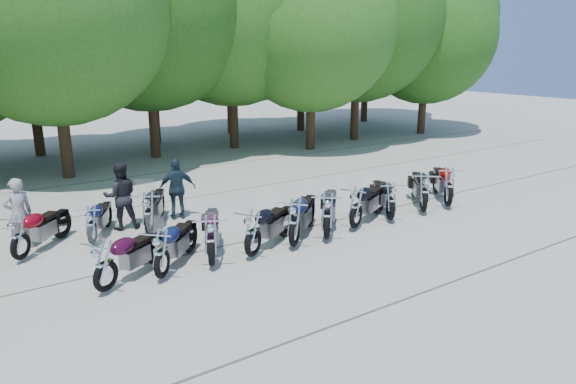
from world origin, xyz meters
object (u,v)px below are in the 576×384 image
motorcycle_5 (327,215)px  motorcycle_1 (161,252)px  motorcycle_0 (105,264)px  motorcycle_4 (294,221)px  rider_1 (121,196)px  motorcycle_7 (391,200)px  motorcycle_8 (424,191)px  motorcycle_10 (19,236)px  rider_0 (19,214)px  motorcycle_6 (356,206)px  motorcycle_11 (91,224)px  motorcycle_2 (211,239)px  motorcycle_12 (148,212)px  motorcycle_3 (253,232)px  motorcycle_9 (449,186)px  rider_2 (177,189)px

motorcycle_5 → motorcycle_1: bearing=40.0°
motorcycle_0 → motorcycle_4: size_ratio=0.89×
rider_1 → motorcycle_7: bearing=162.0°
motorcycle_7 → motorcycle_5: bearing=35.5°
motorcycle_8 → motorcycle_10: (-10.36, 2.67, -0.08)m
motorcycle_8 → rider_0: 10.83m
rider_0 → motorcycle_6: bearing=144.2°
motorcycle_10 → motorcycle_11: motorcycle_10 is taller
motorcycle_2 → rider_0: 4.92m
motorcycle_11 → motorcycle_1: bearing=132.3°
motorcycle_10 → motorcycle_12: motorcycle_12 is taller
motorcycle_2 → motorcycle_3: 1.04m
motorcycle_8 → rider_0: bearing=21.2°
motorcycle_9 → rider_0: bearing=21.6°
rider_0 → rider_2: size_ratio=1.01×
motorcycle_11 → motorcycle_7: bearing=-172.3°
motorcycle_3 → rider_2: (-0.30, 3.77, 0.23)m
motorcycle_1 → motorcycle_11: bearing=-32.1°
motorcycle_5 → rider_2: size_ratio=1.42×
motorcycle_7 → rider_1: bearing=1.3°
motorcycle_9 → rider_2: size_ratio=1.45×
motorcycle_2 → motorcycle_0: bearing=26.2°
motorcycle_2 → motorcycle_4: (2.18, -0.07, 0.02)m
motorcycle_1 → motorcycle_3: 2.17m
motorcycle_2 → rider_2: rider_2 is taller
motorcycle_4 → motorcycle_5: 0.98m
motorcycle_6 → motorcycle_11: bearing=39.8°
motorcycle_4 → motorcycle_9: bearing=-131.2°
motorcycle_3 → motorcycle_6: motorcycle_6 is taller
motorcycle_8 → motorcycle_4: bearing=42.0°
motorcycle_11 → rider_0: rider_0 is taller
motorcycle_4 → motorcycle_12: bearing=2.2°
motorcycle_2 → motorcycle_6: 4.30m
motorcycle_4 → motorcycle_10: bearing=21.3°
motorcycle_9 → rider_0: (-11.29, 3.57, 0.17)m
motorcycle_3 → motorcycle_11: motorcycle_3 is taller
motorcycle_1 → motorcycle_4: (3.32, -0.06, 0.07)m
motorcycle_2 → motorcycle_8: motorcycle_8 is taller
motorcycle_7 → rider_1: (-6.42, 3.65, 0.27)m
motorcycle_5 → motorcycle_6: motorcycle_5 is taller
motorcycle_8 → rider_0: size_ratio=1.41×
motorcycle_5 → motorcycle_8: (3.74, 0.18, -0.00)m
motorcycle_0 → rider_2: (3.02, 3.70, 0.25)m
motorcycle_2 → motorcycle_5: motorcycle_5 is taller
motorcycle_0 → motorcycle_7: size_ratio=0.97×
motorcycle_0 → motorcycle_4: 4.47m
motorcycle_9 → motorcycle_1: bearing=39.5°
motorcycle_6 → motorcycle_2: bearing=65.4°
motorcycle_2 → motorcycle_12: (-0.49, 2.66, -0.01)m
motorcycle_10 → rider_1: rider_1 is taller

